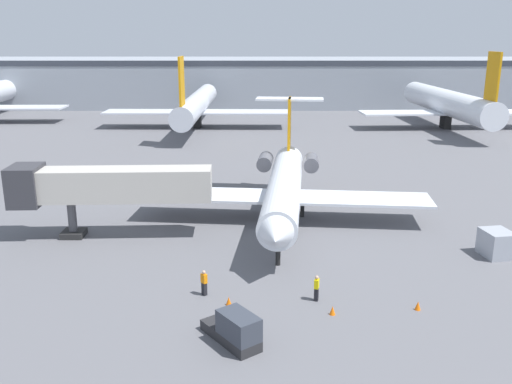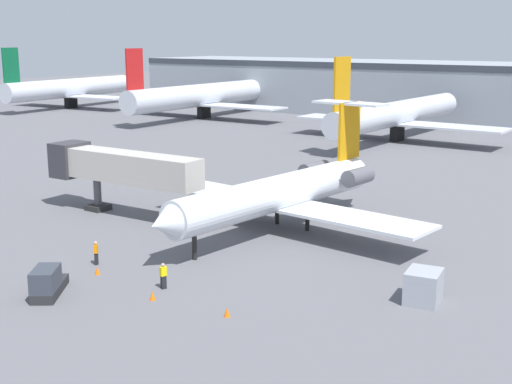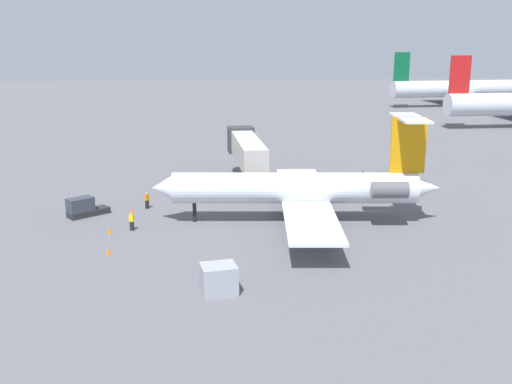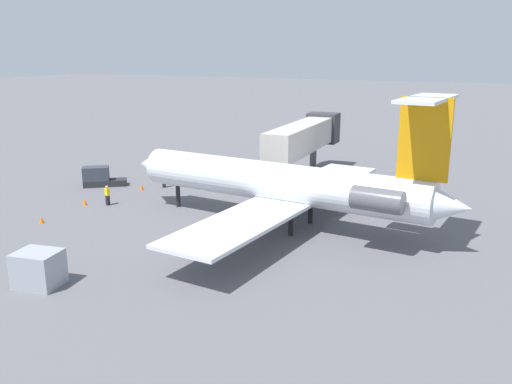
% 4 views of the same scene
% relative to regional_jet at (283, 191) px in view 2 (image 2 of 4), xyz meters
% --- Properties ---
extents(ground_plane, '(400.00, 400.00, 0.10)m').
position_rel_regional_jet_xyz_m(ground_plane, '(-0.54, -5.27, -3.35)').
color(ground_plane, '#5B5B60').
extents(regional_jet, '(25.97, 26.89, 9.86)m').
position_rel_regional_jet_xyz_m(regional_jet, '(0.00, 0.00, 0.00)').
color(regional_jet, silver).
rests_on(regional_jet, ground_plane).
extents(jet_bridge, '(16.13, 3.53, 6.01)m').
position_rel_regional_jet_xyz_m(jet_bridge, '(-15.22, -4.09, 1.02)').
color(jet_bridge, '#B7B2A8').
rests_on(jet_bridge, ground_plane).
extents(ground_crew_marshaller, '(0.37, 0.46, 1.69)m').
position_rel_regional_jet_xyz_m(ground_crew_marshaller, '(1.23, -15.67, -2.45)').
color(ground_crew_marshaller, black).
rests_on(ground_crew_marshaller, ground_plane).
extents(ground_crew_loader, '(0.46, 0.47, 1.69)m').
position_rel_regional_jet_xyz_m(ground_crew_loader, '(-5.84, -14.90, -2.45)').
color(ground_crew_loader, black).
rests_on(ground_crew_loader, ground_plane).
extents(baggage_tug_lead, '(3.52, 4.04, 1.90)m').
position_rel_regional_jet_xyz_m(baggage_tug_lead, '(-3.66, -20.74, -2.47)').
color(baggage_tug_lead, '#262628').
rests_on(baggage_tug_lead, ground_plane).
extents(cargo_container_uld, '(2.32, 2.65, 1.98)m').
position_rel_regional_jet_xyz_m(cargo_container_uld, '(15.49, -8.35, -2.31)').
color(cargo_container_uld, '#999EA8').
rests_on(cargo_container_uld, ground_plane).
extents(traffic_cone_near, '(0.36, 0.36, 0.55)m').
position_rel_regional_jet_xyz_m(traffic_cone_near, '(-4.21, -16.29, -3.03)').
color(traffic_cone_near, orange).
rests_on(traffic_cone_near, ground_plane).
extents(traffic_cone_mid, '(0.36, 0.36, 0.55)m').
position_rel_regional_jet_xyz_m(traffic_cone_mid, '(2.01, -17.49, -3.03)').
color(traffic_cone_mid, orange).
rests_on(traffic_cone_mid, ground_plane).
extents(traffic_cone_far, '(0.36, 0.36, 0.55)m').
position_rel_regional_jet_xyz_m(traffic_cone_far, '(7.25, -16.89, -3.03)').
color(traffic_cone_far, orange).
rests_on(traffic_cone_far, ground_plane).
extents(parked_airliner_west_end, '(30.62, 36.18, 13.54)m').
position_rel_regional_jet_xyz_m(parked_airliner_west_end, '(-93.72, 56.10, 1.07)').
color(parked_airliner_west_end, silver).
rests_on(parked_airliner_west_end, ground_plane).
extents(parked_airliner_west_mid, '(35.21, 41.85, 13.73)m').
position_rel_regional_jet_xyz_m(parked_airliner_west_mid, '(-56.56, 58.01, 1.15)').
color(parked_airliner_west_mid, silver).
rests_on(parked_airliner_west_mid, ground_plane).
extents(parked_airliner_centre, '(33.18, 39.45, 13.11)m').
position_rel_regional_jet_xyz_m(parked_airliner_centre, '(-13.06, 51.75, 0.84)').
color(parked_airliner_centre, silver).
rests_on(parked_airliner_centre, ground_plane).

